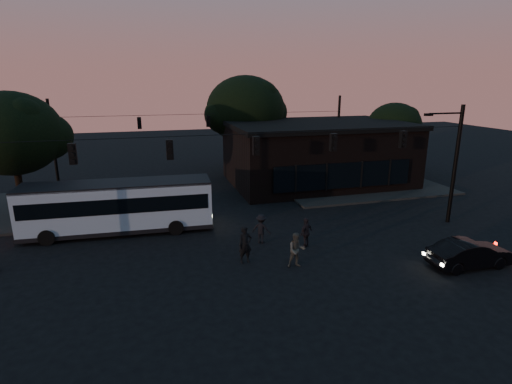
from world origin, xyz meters
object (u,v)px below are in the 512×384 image
object	(u,v)px
building	(317,153)
pedestrian_a	(245,245)
bus	(118,205)
car	(470,254)
pedestrian_c	(306,233)
pedestrian_d	(261,229)
pedestrian_b	(297,250)

from	to	relation	value
building	pedestrian_a	distance (m)	17.59
bus	car	world-z (taller)	bus
building	bus	bearing A→B (deg)	-153.84
bus	pedestrian_c	bearing A→B (deg)	-24.84
pedestrian_c	pedestrian_d	distance (m)	2.53
car	pedestrian_c	distance (m)	8.14
car	pedestrian_c	bearing A→B (deg)	58.07
pedestrian_b	car	bearing A→B (deg)	-9.03
car	pedestrian_d	distance (m)	10.67
pedestrian_a	car	bearing A→B (deg)	-24.02
bus	car	bearing A→B (deg)	-27.02
pedestrian_a	pedestrian_c	world-z (taller)	pedestrian_a
pedestrian_d	building	bearing A→B (deg)	-91.49
building	pedestrian_a	xyz separation A→B (m)	(-10.20, -14.23, -1.75)
building	pedestrian_b	xyz separation A→B (m)	(-7.90, -15.40, -1.82)
pedestrian_b	pedestrian_d	world-z (taller)	pedestrian_b
pedestrian_a	pedestrian_b	size ratio (longest dim) A/B	1.08
pedestrian_a	pedestrian_d	xyz separation A→B (m)	(1.50, 2.22, -0.11)
bus	car	xyz separation A→B (m)	(16.79, -9.61, -1.05)
pedestrian_b	pedestrian_d	size ratio (longest dim) A/B	1.05
building	bus	size ratio (longest dim) A/B	1.39
bus	pedestrian_a	xyz separation A→B (m)	(6.27, -6.14, -0.78)
car	pedestrian_d	world-z (taller)	pedestrian_d
bus	pedestrian_b	xyz separation A→B (m)	(8.57, -7.31, -0.85)
car	building	bearing A→B (deg)	1.92
bus	pedestrian_d	world-z (taller)	bus
bus	pedestrian_a	distance (m)	8.81
building	pedestrian_d	size ratio (longest dim) A/B	9.12
bus	pedestrian_d	size ratio (longest dim) A/B	6.58
bus	pedestrian_c	world-z (taller)	bus
building	pedestrian_b	distance (m)	17.41
bus	pedestrian_b	size ratio (longest dim) A/B	6.28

